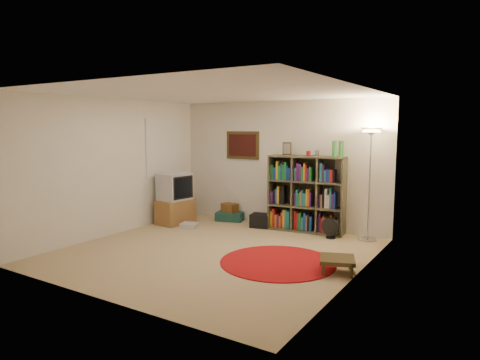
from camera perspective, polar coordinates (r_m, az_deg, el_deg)
The scene contains 12 objects.
room at distance 6.77m, azimuth -3.57°, elevation 0.94°, with size 4.54×4.54×2.54m.
bookshelf at distance 8.21m, azimuth 8.75°, elevation -1.99°, with size 1.48×0.55×1.73m.
floor_lamp at distance 7.69m, azimuth 17.06°, elevation 4.21°, with size 0.49×0.49×1.97m.
floor_fan at distance 7.85m, azimuth 11.96°, elevation -6.27°, with size 0.34×0.21×0.38m.
tv_stand at distance 8.89m, azimuth -8.64°, elevation -2.57°, with size 0.59×0.78×1.04m.
dvd_box at distance 8.52m, azimuth -6.81°, elevation -6.06°, with size 0.37×0.33×0.10m.
suitcase at distance 9.13m, azimuth -1.36°, elevation -4.87°, with size 0.63×0.49×0.18m.
wicker_basket at distance 9.12m, azimuth -1.37°, elevation -3.72°, with size 0.36×0.28×0.18m.
duffel_bag at distance 8.54m, azimuth 2.80°, elevation -5.42°, with size 0.44×0.39×0.27m.
paper_towel at distance 8.57m, azimuth 4.00°, elevation -5.47°, with size 0.13×0.13×0.24m.
red_rug at distance 6.43m, azimuth 5.08°, elevation -10.84°, with size 1.71×1.71×0.02m.
side_table at distance 6.09m, azimuth 12.85°, elevation -10.37°, with size 0.59×0.59×0.21m.
Camera 1 is at (3.86, -5.43, 1.99)m, focal length 32.00 mm.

